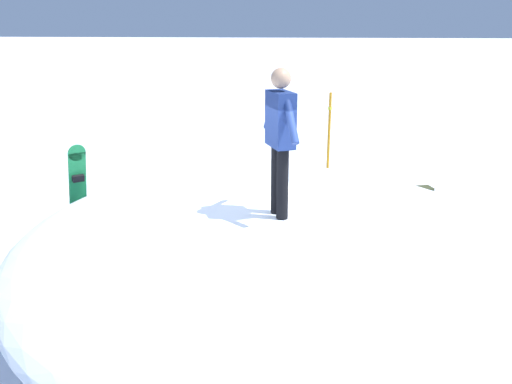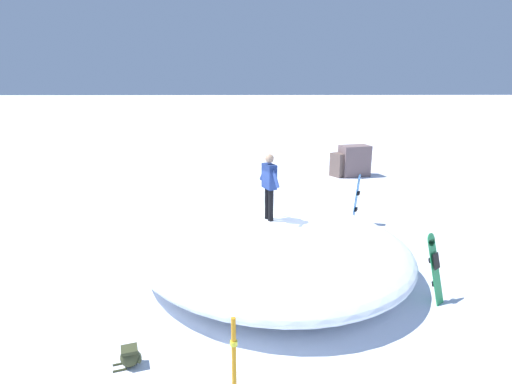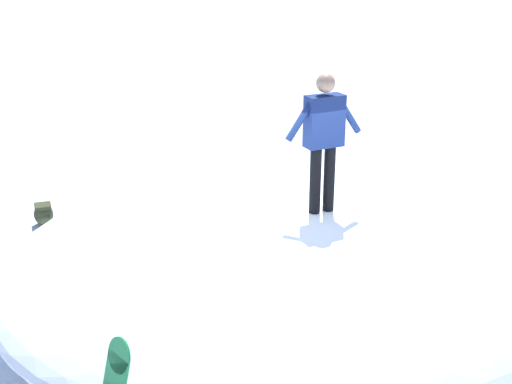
{
  "view_description": "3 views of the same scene",
  "coord_description": "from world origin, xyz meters",
  "px_view_note": "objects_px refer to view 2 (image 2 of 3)",
  "views": [
    {
      "loc": [
        6.27,
        0.8,
        3.42
      ],
      "look_at": [
        0.14,
        0.14,
        1.46
      ],
      "focal_mm": 37.58,
      "sensor_mm": 36.0,
      "label": 1
    },
    {
      "loc": [
        -10.28,
        0.98,
        4.76
      ],
      "look_at": [
        0.41,
        0.76,
        1.9
      ],
      "focal_mm": 29.69,
      "sensor_mm": 36.0,
      "label": 2
    },
    {
      "loc": [
        -0.93,
        -7.49,
        4.38
      ],
      "look_at": [
        -0.6,
        0.54,
        1.42
      ],
      "focal_mm": 47.78,
      "sensor_mm": 36.0,
      "label": 3
    }
  ],
  "objects_px": {
    "snowboarder_standing": "(269,182)",
    "snowboard_primary_upright": "(435,267)",
    "backpack_near": "(130,356)",
    "snowboard_secondary_upright": "(357,198)",
    "trail_marker_pole": "(234,382)"
  },
  "relations": [
    {
      "from": "snowboard_primary_upright",
      "to": "snowboard_secondary_upright",
      "type": "height_order",
      "value": "snowboard_secondary_upright"
    },
    {
      "from": "snowboarder_standing",
      "to": "snowboard_secondary_upright",
      "type": "xyz_separation_m",
      "value": [
        3.03,
        -3.09,
        -1.31
      ]
    },
    {
      "from": "snowboard_secondary_upright",
      "to": "backpack_near",
      "type": "height_order",
      "value": "snowboard_secondary_upright"
    },
    {
      "from": "backpack_near",
      "to": "snowboard_primary_upright",
      "type": "bearing_deg",
      "value": -71.08
    },
    {
      "from": "snowboard_secondary_upright",
      "to": "trail_marker_pole",
      "type": "relative_size",
      "value": 0.89
    },
    {
      "from": "snowboarder_standing",
      "to": "snowboard_primary_upright",
      "type": "height_order",
      "value": "snowboarder_standing"
    },
    {
      "from": "backpack_near",
      "to": "snowboarder_standing",
      "type": "bearing_deg",
      "value": -31.4
    },
    {
      "from": "snowboard_primary_upright",
      "to": "snowboarder_standing",
      "type": "bearing_deg",
      "value": 58.77
    },
    {
      "from": "snowboarder_standing",
      "to": "snowboard_secondary_upright",
      "type": "bearing_deg",
      "value": -45.6
    },
    {
      "from": "backpack_near",
      "to": "trail_marker_pole",
      "type": "xyz_separation_m",
      "value": [
        -1.7,
        -1.84,
        0.84
      ]
    },
    {
      "from": "snowboard_secondary_upright",
      "to": "backpack_near",
      "type": "relative_size",
      "value": 3.25
    },
    {
      "from": "snowboard_primary_upright",
      "to": "backpack_near",
      "type": "xyz_separation_m",
      "value": [
        -2.08,
        6.08,
        -0.62
      ]
    },
    {
      "from": "snowboarder_standing",
      "to": "snowboard_primary_upright",
      "type": "relative_size",
      "value": 1.13
    },
    {
      "from": "snowboard_secondary_upright",
      "to": "backpack_near",
      "type": "distance_m",
      "value": 9.22
    },
    {
      "from": "trail_marker_pole",
      "to": "snowboard_primary_upright",
      "type": "bearing_deg",
      "value": -48.29
    }
  ]
}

